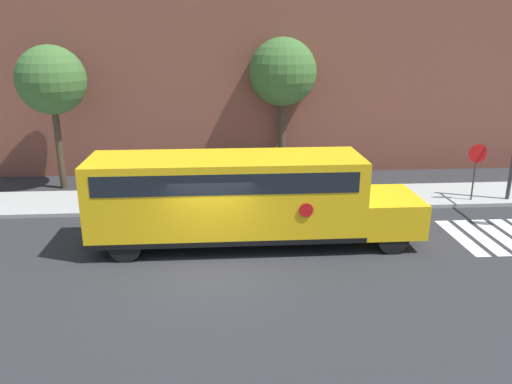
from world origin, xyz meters
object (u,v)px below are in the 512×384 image
Objects in this scene: school_bus at (239,195)px; tree_near_sidewalk at (283,73)px; stop_sign at (476,164)px; tree_far_sidewalk at (51,81)px.

school_bus is 1.61× the size of tree_near_sidewalk.
school_bus reaches higher than stop_sign.
tree_near_sidewalk is (-7.33, 4.96, 3.28)m from stop_sign.
tree_near_sidewalk is at bearing 145.90° from stop_sign.
school_bus is 4.27× the size of stop_sign.
tree_near_sidewalk is at bearing 8.68° from tree_far_sidewalk.
tree_far_sidewalk is at bearing -171.32° from tree_near_sidewalk.
tree_near_sidewalk is (2.41, 8.49, 3.25)m from school_bus.
stop_sign is at bearing 19.94° from school_bus.
school_bus is 9.41m from tree_near_sidewalk.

